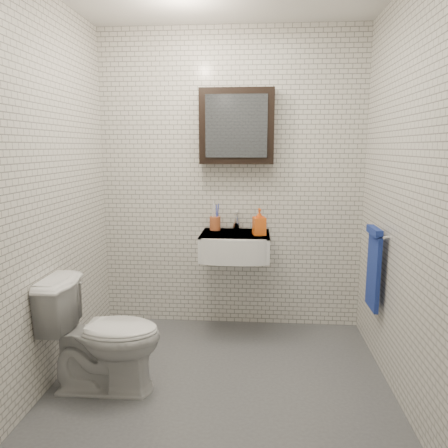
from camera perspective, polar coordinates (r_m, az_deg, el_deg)
name	(u,v)px	position (r m, az deg, el deg)	size (l,w,h in m)	color
ground	(221,380)	(3.09, -0.39, -19.68)	(2.20, 2.00, 0.01)	#4A4C51
room_shell	(221,159)	(2.69, -0.43, 8.52)	(2.22, 2.02, 2.51)	silver
washbasin	(235,246)	(3.50, 1.43, -2.86)	(0.55, 0.50, 0.20)	white
faucet	(236,222)	(3.66, 1.61, 0.29)	(0.06, 0.20, 0.15)	silver
mirror_cabinet	(237,126)	(3.61, 1.67, 12.61)	(0.60, 0.15, 0.60)	black
towel_rail	(374,265)	(3.24, 18.98, -5.07)	(0.09, 0.30, 0.58)	silver
toothbrush_cup	(215,223)	(3.65, -1.17, 0.18)	(0.09, 0.09, 0.25)	#AD522B
soap_bottle	(259,222)	(3.45, 4.63, 0.28)	(0.09, 0.10, 0.21)	orange
toilet	(104,334)	(2.95, -15.45, -13.73)	(0.41, 0.72, 0.73)	white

